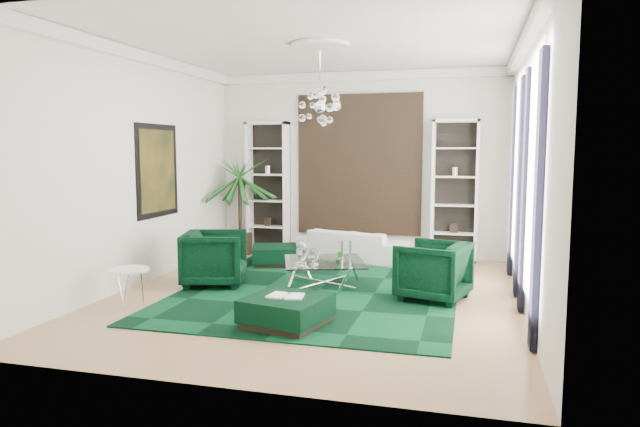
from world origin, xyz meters
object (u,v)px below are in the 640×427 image
(side_table, at_px, (130,288))
(sofa, at_px, (353,245))
(ottoman_front, at_px, (286,311))
(armchair_left, at_px, (215,258))
(ottoman_side, at_px, (275,256))
(palm, at_px, (240,191))
(coffee_table, at_px, (324,274))
(armchair_right, at_px, (433,271))

(side_table, bearing_deg, sofa, 60.48)
(side_table, bearing_deg, ottoman_front, -5.95)
(armchair_left, height_order, ottoman_side, armchair_left)
(palm, bearing_deg, coffee_table, -44.41)
(armchair_left, bearing_deg, side_table, 142.38)
(ottoman_side, bearing_deg, armchair_right, -30.14)
(coffee_table, bearing_deg, armchair_left, -168.69)
(ottoman_side, bearing_deg, coffee_table, -47.05)
(sofa, distance_m, armchair_right, 3.18)
(side_table, bearing_deg, armchair_right, 20.10)
(armchair_left, height_order, side_table, armchair_left)
(armchair_left, distance_m, side_table, 1.63)
(coffee_table, distance_m, palm, 3.61)
(ottoman_front, distance_m, palm, 5.27)
(sofa, height_order, coffee_table, sofa)
(sofa, distance_m, ottoman_front, 4.40)
(sofa, bearing_deg, armchair_left, 70.58)
(armchair_left, distance_m, armchair_right, 3.50)
(sofa, height_order, ottoman_front, sofa)
(armchair_left, xyz_separation_m, side_table, (-0.60, -1.50, -0.18))
(ottoman_front, bearing_deg, armchair_left, 135.81)
(coffee_table, bearing_deg, armchair_right, -11.31)
(sofa, relative_size, palm, 0.79)
(armchair_right, distance_m, coffee_table, 1.80)
(armchair_right, xyz_separation_m, side_table, (-4.10, -1.50, -0.17))
(coffee_table, distance_m, side_table, 2.99)
(coffee_table, relative_size, ottoman_front, 1.34)
(armchair_left, bearing_deg, armchair_right, -105.82)
(palm, bearing_deg, ottoman_side, -40.82)
(ottoman_side, distance_m, palm, 1.85)
(coffee_table, xyz_separation_m, palm, (-2.45, 2.40, 1.12))
(armchair_right, height_order, ottoman_front, armchair_right)
(coffee_table, relative_size, side_table, 2.24)
(armchair_left, bearing_deg, palm, -1.54)
(armchair_left, bearing_deg, coffee_table, -94.51)
(armchair_left, height_order, armchair_right, armchair_left)
(sofa, bearing_deg, palm, 11.69)
(armchair_right, bearing_deg, ottoman_side, -104.07)
(sofa, bearing_deg, armchair_right, 137.46)
(ottoman_side, relative_size, ottoman_front, 0.90)
(ottoman_side, bearing_deg, armchair_left, -102.53)
(sofa, height_order, armchair_right, armchair_right)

